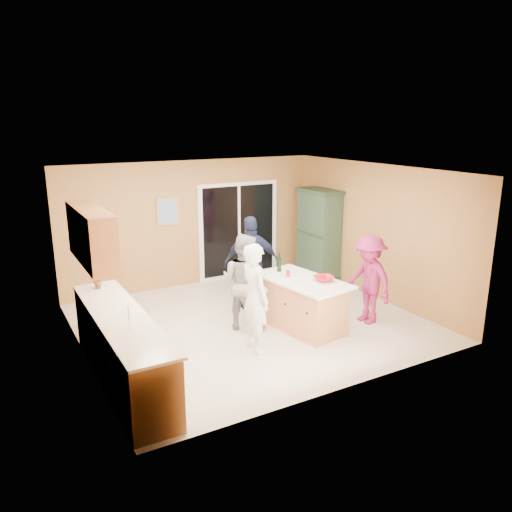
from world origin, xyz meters
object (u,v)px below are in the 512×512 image
woman_grey (244,282)px  woman_magenta (369,279)px  woman_white (255,298)px  kitchen_island (302,305)px  woman_navy (252,263)px  green_hutch (319,236)px

woman_grey → woman_magenta: size_ratio=1.05×
woman_grey → woman_white: bearing=130.4°
kitchen_island → woman_grey: (-0.84, 0.48, 0.41)m
woman_magenta → woman_white: bearing=-89.7°
woman_white → woman_magenta: (2.22, 0.01, -0.06)m
woman_white → woman_navy: woman_navy is taller
woman_white → woman_navy: (0.82, 1.58, 0.03)m
kitchen_island → woman_white: bearing=-171.4°
green_hutch → woman_navy: 2.29m
woman_navy → woman_white: bearing=81.2°
green_hutch → woman_magenta: 2.53m
kitchen_island → woman_magenta: size_ratio=1.13×
green_hutch → woman_grey: (-2.69, -1.60, -0.15)m
woman_white → woman_navy: 1.78m
kitchen_island → woman_navy: size_ratio=1.01×
woman_grey → woman_navy: (0.56, 0.75, 0.05)m
kitchen_island → woman_white: size_ratio=1.04×
green_hutch → woman_grey: size_ratio=1.22×
woman_grey → woman_magenta: (1.97, -0.82, -0.04)m
woman_white → woman_grey: bearing=-16.3°
woman_navy → woman_magenta: size_ratio=1.12×
green_hutch → woman_magenta: (-0.73, -2.42, -0.19)m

